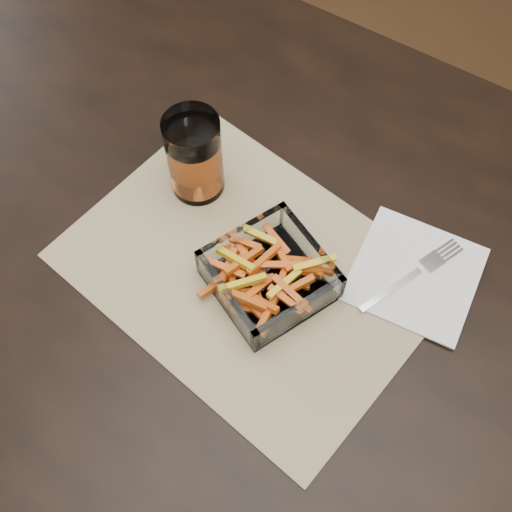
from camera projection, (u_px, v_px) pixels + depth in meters
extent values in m
plane|color=#331E0F|center=(302.00, 435.00, 1.47)|extent=(4.50, 4.50, 0.00)
cube|color=black|center=(338.00, 305.00, 0.83)|extent=(1.60, 0.90, 0.03)
cylinder|color=black|center=(125.00, 95.00, 1.49)|extent=(0.06, 0.06, 0.72)
cube|color=tan|center=(249.00, 270.00, 0.83)|extent=(0.49, 0.39, 0.00)
cube|color=white|center=(269.00, 283.00, 0.82)|extent=(0.18, 0.18, 0.01)
cube|color=white|center=(310.00, 251.00, 0.81)|extent=(0.13, 0.06, 0.05)
cube|color=white|center=(227.00, 301.00, 0.78)|extent=(0.13, 0.06, 0.05)
cube|color=white|center=(242.00, 239.00, 0.82)|extent=(0.06, 0.13, 0.05)
cube|color=white|center=(299.00, 314.00, 0.77)|extent=(0.06, 0.13, 0.05)
cylinder|color=white|center=(195.00, 156.00, 0.84)|extent=(0.07, 0.07, 0.13)
cylinder|color=#A04416|center=(196.00, 163.00, 0.85)|extent=(0.06, 0.06, 0.08)
cube|color=white|center=(415.00, 274.00, 0.83)|extent=(0.17, 0.17, 0.00)
cube|color=silver|center=(391.00, 290.00, 0.81)|extent=(0.05, 0.09, 0.00)
cube|color=silver|center=(432.00, 262.00, 0.83)|extent=(0.03, 0.03, 0.00)
cube|color=silver|center=(444.00, 245.00, 0.84)|extent=(0.02, 0.03, 0.00)
cube|color=silver|center=(448.00, 249.00, 0.84)|extent=(0.02, 0.03, 0.00)
cube|color=silver|center=(451.00, 252.00, 0.84)|extent=(0.02, 0.03, 0.00)
cube|color=silver|center=(454.00, 255.00, 0.84)|extent=(0.02, 0.03, 0.00)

